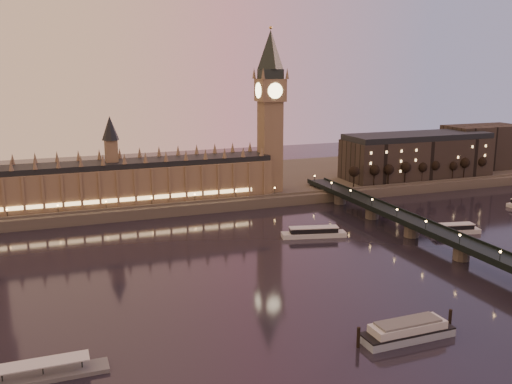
% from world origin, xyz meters
% --- Properties ---
extents(ground, '(700.00, 700.00, 0.00)m').
position_xyz_m(ground, '(0.00, 0.00, 0.00)').
color(ground, black).
rests_on(ground, ground).
extents(far_embankment, '(560.00, 130.00, 6.00)m').
position_xyz_m(far_embankment, '(30.00, 165.00, 3.00)').
color(far_embankment, '#423D35').
rests_on(far_embankment, ground).
extents(palace_of_westminster, '(180.00, 26.62, 52.00)m').
position_xyz_m(palace_of_westminster, '(-40.12, 120.99, 21.71)').
color(palace_of_westminster, brown).
rests_on(palace_of_westminster, ground).
extents(big_ben, '(17.68, 17.68, 104.00)m').
position_xyz_m(big_ben, '(53.99, 120.99, 63.95)').
color(big_ben, brown).
rests_on(big_ben, ground).
extents(westminster_bridge, '(13.20, 260.00, 15.30)m').
position_xyz_m(westminster_bridge, '(91.61, 0.00, 5.52)').
color(westminster_bridge, black).
rests_on(westminster_bridge, ground).
extents(city_block, '(155.00, 45.00, 34.00)m').
position_xyz_m(city_block, '(194.94, 130.93, 22.24)').
color(city_block, black).
rests_on(city_block, ground).
extents(bare_tree_0, '(6.79, 6.79, 13.81)m').
position_xyz_m(bare_tree_0, '(110.51, 109.00, 16.33)').
color(bare_tree_0, black).
rests_on(bare_tree_0, ground).
extents(bare_tree_1, '(6.79, 6.79, 13.81)m').
position_xyz_m(bare_tree_1, '(123.62, 109.00, 16.33)').
color(bare_tree_1, black).
rests_on(bare_tree_1, ground).
extents(bare_tree_2, '(6.79, 6.79, 13.81)m').
position_xyz_m(bare_tree_2, '(136.73, 109.00, 16.33)').
color(bare_tree_2, black).
rests_on(bare_tree_2, ground).
extents(bare_tree_3, '(6.79, 6.79, 13.81)m').
position_xyz_m(bare_tree_3, '(149.83, 109.00, 16.33)').
color(bare_tree_3, black).
rests_on(bare_tree_3, ground).
extents(bare_tree_4, '(6.79, 6.79, 13.81)m').
position_xyz_m(bare_tree_4, '(162.94, 109.00, 16.33)').
color(bare_tree_4, black).
rests_on(bare_tree_4, ground).
extents(bare_tree_5, '(6.79, 6.79, 13.81)m').
position_xyz_m(bare_tree_5, '(176.05, 109.00, 16.33)').
color(bare_tree_5, black).
rests_on(bare_tree_5, ground).
extents(bare_tree_6, '(6.79, 6.79, 13.81)m').
position_xyz_m(bare_tree_6, '(189.15, 109.00, 16.33)').
color(bare_tree_6, black).
rests_on(bare_tree_6, ground).
extents(bare_tree_7, '(6.79, 6.79, 13.81)m').
position_xyz_m(bare_tree_7, '(202.26, 109.00, 16.33)').
color(bare_tree_7, black).
rests_on(bare_tree_7, ground).
extents(bare_tree_8, '(6.79, 6.79, 13.81)m').
position_xyz_m(bare_tree_8, '(215.37, 109.00, 16.33)').
color(bare_tree_8, black).
rests_on(bare_tree_8, ground).
extents(cruise_boat_a, '(33.94, 14.67, 5.31)m').
position_xyz_m(cruise_boat_a, '(44.55, 36.40, 2.34)').
color(cruise_boat_a, silver).
rests_on(cruise_boat_a, ground).
extents(cruise_boat_b, '(28.85, 12.54, 5.17)m').
position_xyz_m(cruise_boat_b, '(116.46, 16.43, 2.28)').
color(cruise_boat_b, silver).
rests_on(cruise_boat_b, ground).
extents(moored_barge, '(36.88, 9.59, 6.76)m').
position_xyz_m(moored_barge, '(23.69, -74.99, 2.85)').
color(moored_barge, '#8595A9').
rests_on(moored_barge, ground).
extents(pontoon_pier, '(44.85, 7.47, 11.96)m').
position_xyz_m(pontoon_pier, '(-92.09, -58.78, 1.29)').
color(pontoon_pier, '#595B5E').
rests_on(pontoon_pier, ground).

